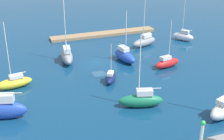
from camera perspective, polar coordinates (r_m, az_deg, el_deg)
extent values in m
plane|color=navy|center=(63.76, -2.38, 1.39)|extent=(160.00, 160.00, 0.00)
cube|color=#997A56|center=(80.50, -1.50, 6.49)|extent=(26.86, 3.15, 0.65)
cylinder|color=silver|center=(37.81, 15.72, -11.46)|extent=(0.36, 0.36, 3.20)
sphere|color=green|center=(36.80, 16.04, -9.10)|extent=(0.56, 0.56, 0.56)
ellipsoid|color=white|center=(78.20, 12.60, 5.86)|extent=(4.50, 5.03, 1.87)
cube|color=silver|center=(77.71, 12.97, 6.71)|extent=(1.93, 2.06, 0.72)
cylinder|color=silver|center=(76.93, 12.75, 9.43)|extent=(0.12, 0.12, 8.12)
cylinder|color=silver|center=(77.41, 13.38, 7.00)|extent=(1.58, 1.92, 0.10)
ellipsoid|color=#19724C|center=(47.78, 5.16, -5.51)|extent=(6.96, 3.85, 2.00)
cube|color=silver|center=(47.17, 5.87, -3.97)|extent=(2.64, 1.84, 0.88)
cylinder|color=silver|center=(45.27, 5.00, 0.61)|extent=(0.16, 0.16, 9.11)
cylinder|color=silver|center=(47.02, 6.83, -3.30)|extent=(3.17, 1.08, 0.13)
ellipsoid|color=#2347B2|center=(47.18, -19.05, -6.83)|extent=(7.13, 3.89, 2.63)
cube|color=silver|center=(46.12, -18.71, -4.79)|extent=(2.70, 1.84, 1.18)
cylinder|color=silver|center=(45.58, -17.90, -3.98)|extent=(3.22, 1.12, 0.13)
ellipsoid|color=gray|center=(64.33, -8.09, 2.46)|extent=(3.05, 7.61, 2.28)
cube|color=silver|center=(63.21, -8.12, 3.66)|extent=(1.61, 2.80, 0.99)
cylinder|color=silver|center=(62.70, -8.45, 7.94)|extent=(0.18, 0.18, 10.29)
cylinder|color=silver|center=(62.51, -8.11, 4.06)|extent=(0.50, 2.93, 0.14)
ellipsoid|color=yellow|center=(55.59, -17.21, -2.28)|extent=(6.39, 2.97, 1.73)
cube|color=silver|center=(55.19, -16.86, -1.09)|extent=(2.38, 1.54, 0.60)
cylinder|color=silver|center=(53.38, -18.26, 3.15)|extent=(0.15, 0.15, 9.65)
cylinder|color=silver|center=(55.09, -16.44, -0.57)|extent=(2.53, 0.54, 0.12)
ellipsoid|color=#141E4C|center=(55.47, -0.21, -1.36)|extent=(3.75, 4.88, 1.43)
cube|color=silver|center=(54.73, -0.29, -0.61)|extent=(1.68, 1.95, 0.50)
cylinder|color=silver|center=(54.34, -0.17, 1.96)|extent=(0.11, 0.11, 5.31)
cylinder|color=silver|center=(54.16, -0.37, -0.42)|extent=(1.16, 1.88, 0.09)
ellipsoid|color=red|center=(61.93, 9.87, 1.20)|extent=(5.92, 2.88, 1.71)
cube|color=silver|center=(61.20, 9.63, 2.14)|extent=(2.22, 1.44, 0.67)
cylinder|color=silver|center=(60.50, 10.38, 5.33)|extent=(0.14, 0.14, 7.63)
cylinder|color=silver|center=(60.74, 9.33, 2.48)|extent=(2.36, 0.61, 0.11)
cylinder|color=silver|center=(46.21, 19.45, -4.83)|extent=(2.37, 0.99, 0.13)
ellipsoid|color=#2347B2|center=(63.92, 2.31, 2.48)|extent=(3.37, 6.92, 2.14)
cube|color=silver|center=(63.81, 2.07, 3.87)|extent=(1.75, 2.59, 0.81)
cylinder|color=silver|center=(61.95, 2.55, 6.85)|extent=(0.16, 0.16, 8.23)
cylinder|color=silver|center=(63.90, 1.92, 4.42)|extent=(0.54, 2.38, 0.13)
ellipsoid|color=gray|center=(72.83, 5.81, 5.02)|extent=(7.04, 4.22, 1.95)
cube|color=silver|center=(72.77, 6.16, 6.13)|extent=(2.70, 1.98, 0.81)
cylinder|color=silver|center=(70.86, 5.82, 9.67)|extent=(0.16, 0.16, 10.34)
cylinder|color=silver|center=(72.85, 6.37, 6.60)|extent=(2.37, 0.96, 0.13)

